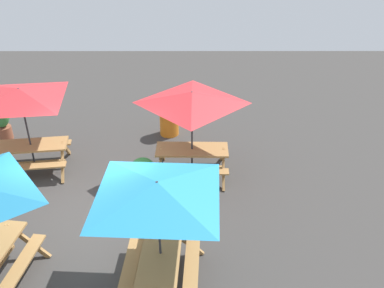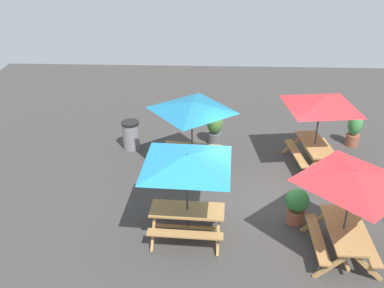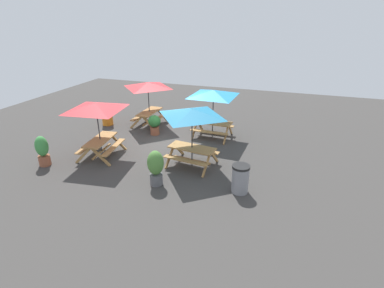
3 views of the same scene
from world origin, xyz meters
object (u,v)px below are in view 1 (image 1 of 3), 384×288
(picnic_table_2, at_px, (192,104))
(trash_bin_orange, at_px, (169,119))
(potted_plant_0, at_px, (143,174))
(picnic_table_3, at_px, (158,198))
(potted_plant_2, at_px, (1,120))
(picnic_table_0, at_px, (21,100))

(picnic_table_2, relative_size, trash_bin_orange, 2.38)
(trash_bin_orange, bearing_deg, potted_plant_0, 81.00)
(picnic_table_3, height_order, potted_plant_2, picnic_table_3)
(picnic_table_0, xyz_separation_m, potted_plant_0, (-2.95, 1.04, -1.43))
(picnic_table_2, distance_m, potted_plant_2, 5.97)
(trash_bin_orange, bearing_deg, picnic_table_0, 29.71)
(picnic_table_2, xyz_separation_m, potted_plant_2, (5.51, -1.87, -1.36))
(picnic_table_0, height_order, picnic_table_2, same)
(picnic_table_2, distance_m, trash_bin_orange, 2.72)
(picnic_table_3, bearing_deg, picnic_table_0, -134.17)
(picnic_table_2, xyz_separation_m, potted_plant_0, (1.15, 0.83, -1.43))
(trash_bin_orange, xyz_separation_m, potted_plant_0, (0.47, 3.00, 0.06))
(picnic_table_0, bearing_deg, potted_plant_2, -56.87)
(trash_bin_orange, height_order, potted_plant_0, trash_bin_orange)
(picnic_table_0, height_order, potted_plant_2, picnic_table_0)
(picnic_table_2, relative_size, potted_plant_2, 1.92)
(potted_plant_2, bearing_deg, picnic_table_3, 132.15)
(picnic_table_2, bearing_deg, trash_bin_orange, -71.69)
(picnic_table_2, xyz_separation_m, picnic_table_3, (0.56, 3.60, 0.00))
(picnic_table_2, relative_size, picnic_table_3, 0.83)
(picnic_table_2, bearing_deg, potted_plant_0, 36.75)
(picnic_table_3, xyz_separation_m, trash_bin_orange, (0.12, -5.76, -1.49))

